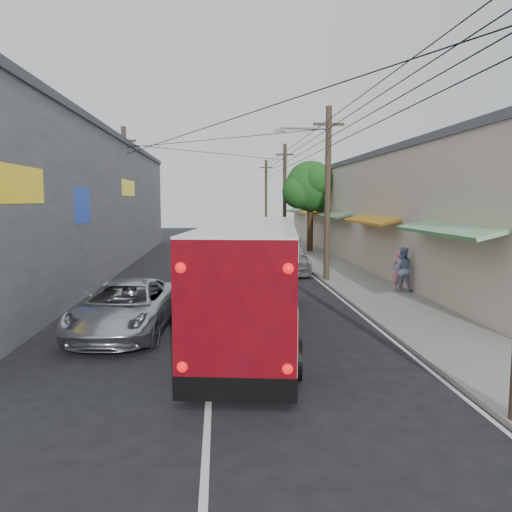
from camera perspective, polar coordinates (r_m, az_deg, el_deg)
The scene contains 13 objects.
ground at distance 10.39m, azimuth -5.38°, elevation -15.00°, with size 120.00×120.00×0.00m, color black.
sidewalk at distance 30.56m, azimuth 7.63°, elevation -0.68°, with size 3.00×80.00×0.12m, color slate.
building_right at distance 33.46m, azimuth 14.58°, elevation 5.09°, with size 7.09×40.00×6.25m.
building_left at distance 29.01m, azimuth -21.86°, elevation 5.66°, with size 7.20×36.00×7.25m.
utility_poles at distance 30.14m, azimuth 1.28°, elevation 7.03°, with size 11.80×45.28×8.00m.
street_tree at distance 36.32m, azimuth 6.36°, elevation 7.74°, with size 4.40×4.00×6.60m.
coach_bus at distance 14.29m, azimuth -0.24°, elevation -2.29°, with size 3.67×11.10×3.14m.
jeepney at distance 14.82m, azimuth -14.69°, elevation -5.69°, with size 2.45×5.32×1.48m, color silver.
parked_suv at distance 26.42m, azimuth 3.55°, elevation -0.14°, with size 2.21×5.44×1.58m, color #A3A2AA.
parked_car_mid at distance 34.97m, azimuth 2.95°, elevation 1.36°, with size 1.74×4.32×1.47m, color #2A2A2F.
parked_car_far at distance 41.50m, azimuth 1.62°, elevation 2.22°, with size 1.65×4.74×1.56m, color black.
pedestrian_near at distance 21.35m, azimuth 16.01°, elevation -1.61°, with size 0.57×0.38×1.58m, color pink.
pedestrian_far at distance 20.99m, azimuth 16.37°, elevation -1.45°, with size 0.87×0.68×1.80m, color #869DC3.
Camera 1 is at (0.22, -9.67, 3.78)m, focal length 35.00 mm.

